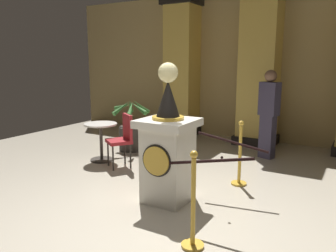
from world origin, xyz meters
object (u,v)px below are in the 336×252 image
(cafe_table, at_px, (101,137))
(cafe_chair_red, at_px, (123,136))
(stanchion_far, at_px, (240,163))
(stanchion_near, at_px, (193,214))
(potted_palm_left, at_px, (132,134))
(pedestal_clock, at_px, (168,149))
(bystander_guest, at_px, (269,112))

(cafe_table, relative_size, cafe_chair_red, 0.76)
(stanchion_far, relative_size, cafe_chair_red, 1.05)
(stanchion_near, bearing_deg, potted_palm_left, 135.51)
(pedestal_clock, bearing_deg, stanchion_far, 59.44)
(pedestal_clock, distance_m, bystander_guest, 2.87)
(potted_palm_left, bearing_deg, stanchion_near, -44.49)
(stanchion_far, bearing_deg, pedestal_clock, -120.56)
(pedestal_clock, height_order, cafe_chair_red, pedestal_clock)
(pedestal_clock, bearing_deg, cafe_chair_red, 148.63)
(stanchion_far, bearing_deg, stanchion_near, -84.94)
(cafe_table, bearing_deg, cafe_chair_red, -8.39)
(potted_palm_left, xyz_separation_m, bystander_guest, (2.67, 0.87, 0.56))
(potted_palm_left, bearing_deg, bystander_guest, 18.17)
(stanchion_near, distance_m, bystander_guest, 3.72)
(pedestal_clock, xyz_separation_m, cafe_chair_red, (-1.47, 0.90, -0.16))
(stanchion_far, xyz_separation_m, cafe_table, (-2.71, -0.11, 0.12))
(stanchion_near, height_order, potted_palm_left, potted_palm_left)
(cafe_table, bearing_deg, potted_palm_left, 88.10)
(cafe_chair_red, bearing_deg, bystander_guest, 41.97)
(pedestal_clock, distance_m, stanchion_far, 1.33)
(pedestal_clock, xyz_separation_m, stanchion_near, (0.82, -0.89, -0.37))
(stanchion_near, xyz_separation_m, cafe_table, (-2.88, 1.87, 0.11))
(stanchion_near, height_order, cafe_table, stanchion_near)
(stanchion_near, height_order, bystander_guest, bystander_guest)
(bystander_guest, bearing_deg, potted_palm_left, -161.83)
(cafe_table, bearing_deg, pedestal_clock, -25.50)
(stanchion_far, height_order, cafe_table, stanchion_far)
(potted_palm_left, distance_m, cafe_chair_red, 1.18)
(stanchion_near, distance_m, stanchion_far, 1.99)
(pedestal_clock, relative_size, stanchion_far, 1.86)
(cafe_chair_red, bearing_deg, stanchion_far, 5.33)
(cafe_table, bearing_deg, bystander_guest, 33.80)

